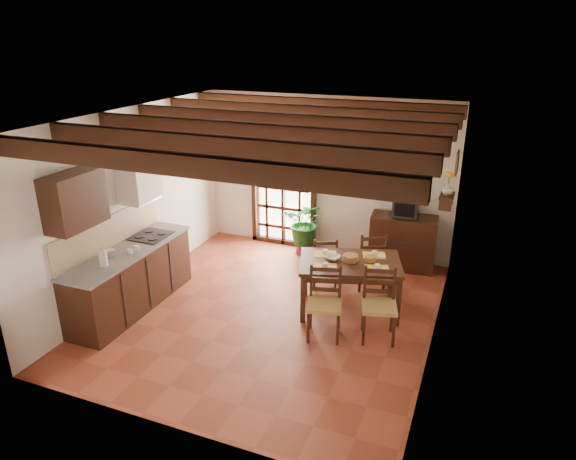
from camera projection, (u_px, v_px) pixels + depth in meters
The scene contains 25 objects.
ground_plane at pixel (271, 312), 7.44m from camera, with size 5.00×5.00×0.00m, color brown.
room_shell at pixel (270, 192), 6.78m from camera, with size 4.52×5.02×2.81m.
ceiling_beams at pixel (269, 126), 6.46m from camera, with size 4.50×4.34×0.20m.
french_door at pixel (284, 184), 9.41m from camera, with size 1.26×0.11×2.32m.
kitchen_counter at pixel (131, 278), 7.42m from camera, with size 0.64×2.25×1.38m.
upper_cabinet at pixel (75, 200), 6.36m from camera, with size 0.35×0.80×0.70m, color black.
range_hood at pixel (140, 183), 7.47m from camera, with size 0.38×0.60×0.54m.
counter_items at pixel (131, 245), 7.32m from camera, with size 0.50×1.43×0.25m.
dining_table at pixel (350, 267), 7.29m from camera, with size 1.63×1.30×0.77m.
chair_near_left at pixel (324, 316), 6.77m from camera, with size 0.54×0.52×0.96m.
chair_near_right at pixel (378, 318), 6.72m from camera, with size 0.54×0.53×0.96m.
chair_far_left at pixel (324, 270), 8.13m from camera, with size 0.50×0.49×0.85m.
chair_far_right at pixel (370, 270), 8.07m from camera, with size 0.58×0.57×0.95m.
table_setting at pixel (350, 258), 7.23m from camera, with size 1.03×0.69×0.10m.
table_bowl at pixel (332, 257), 7.30m from camera, with size 0.22×0.22×0.05m, color white.
sideboard at pixel (403, 242), 8.70m from camera, with size 1.09×0.49×0.93m, color black.
crt_tv at pixel (406, 206), 8.45m from camera, with size 0.42×0.39×0.35m.
fuse_box at pixel (414, 165), 8.44m from camera, with size 0.25×0.03×0.32m, color white.
plant_pot at pixel (305, 247), 9.37m from camera, with size 0.37×0.37×0.23m, color maroon.
potted_plant at pixel (306, 224), 9.20m from camera, with size 1.93×1.66×2.15m, color #144C19.
wall_shelf at pixel (447, 198), 7.54m from camera, with size 0.20×0.42×0.20m.
shelf_vase at pixel (448, 189), 7.49m from camera, with size 0.15×0.15×0.15m, color #B2BFB2.
shelf_flowers at pixel (449, 175), 7.42m from camera, with size 0.14×0.14×0.36m.
framed_picture at pixel (457, 163), 7.32m from camera, with size 0.03×0.32×0.32m.
pendant_lamp at pixel (357, 170), 6.86m from camera, with size 0.36×0.36×0.84m.
Camera 1 is at (2.62, -5.95, 3.83)m, focal length 32.00 mm.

